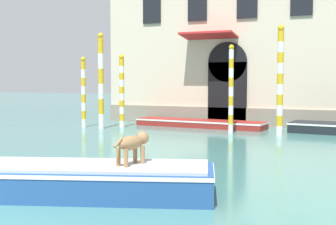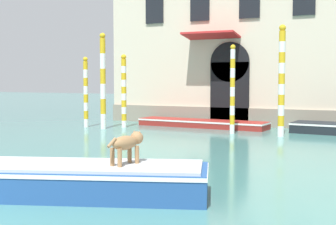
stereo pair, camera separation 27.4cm
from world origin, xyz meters
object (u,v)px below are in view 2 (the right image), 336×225
Objects in this scene: mooring_pole_4 at (124,91)px; dog_on_deck at (127,143)px; mooring_pole_1 at (103,81)px; mooring_pole_0 at (86,92)px; boat_moored_near_palazzo at (202,123)px; mooring_pole_3 at (232,89)px; boat_foreground at (23,178)px; mooring_pole_2 at (282,80)px.

dog_on_deck is at bearing -59.40° from mooring_pole_4.
mooring_pole_1 is at bearing -120.71° from mooring_pole_4.
mooring_pole_0 is at bearing -159.26° from mooring_pole_4.
mooring_pole_1 is 1.27× the size of mooring_pole_4.
mooring_pole_0 reaches higher than boat_moored_near_palazzo.
dog_on_deck is 0.25× the size of mooring_pole_3.
mooring_pole_4 is at bearing 59.29° from mooring_pole_1.
boat_moored_near_palazzo is 1.73× the size of mooring_pole_3.
mooring_pole_0 is at bearing -177.03° from mooring_pole_3.
mooring_pole_3 reaches higher than boat_foreground.
dog_on_deck is at bearing -55.07° from mooring_pole_1.
mooring_pole_3 is 1.08× the size of mooring_pole_4.
mooring_pole_4 is at bearing 177.06° from mooring_pole_3.
mooring_pole_3 reaches higher than mooring_pole_0.
mooring_pole_2 is 7.89m from mooring_pole_4.
dog_on_deck reaches higher than boat_moored_near_palazzo.
mooring_pole_3 is (6.28, 0.69, -0.36)m from mooring_pole_1.
mooring_pole_3 is (7.50, 0.39, 0.20)m from mooring_pole_0.
boat_moored_near_palazzo is 3.54m from mooring_pole_3.
mooring_pole_3 is (2.23, -2.09, 1.79)m from boat_moored_near_palazzo.
mooring_pole_4 is (-7.02, 11.88, 0.72)m from dog_on_deck.
mooring_pole_3 is (0.75, 12.38, 1.62)m from boat_foreground.
mooring_pole_2 is (4.39, -2.21, 2.17)m from boat_moored_near_palazzo.
mooring_pole_3 is 5.71m from mooring_pole_4.
boat_foreground is 12.50m from mooring_pole_3.
dog_on_deck reaches higher than boat_foreground.
boat_moored_near_palazzo is 1.87× the size of mooring_pole_4.
mooring_pole_0 is (-6.75, 11.99, 1.42)m from boat_foreground.
mooring_pole_1 is 1.18× the size of mooring_pole_3.
mooring_pole_1 is at bearing -141.42° from boat_moored_near_palazzo.
mooring_pole_1 is 1.25m from mooring_pole_4.
boat_moored_near_palazzo is 6.04m from mooring_pole_0.
boat_foreground is at bearing -93.47° from mooring_pole_3.
mooring_pole_3 is at bearing 176.70° from mooring_pole_2.
mooring_pole_2 is at bearing -3.04° from mooring_pole_4.
mooring_pole_2 is at bearing 8.12° from dog_on_deck.
mooring_pole_4 is at bearing 176.96° from mooring_pole_2.
boat_moored_near_palazzo is 1.93× the size of mooring_pole_0.
boat_foreground is 1.16× the size of boat_moored_near_palazzo.
mooring_pole_4 is (-7.86, 0.42, -0.52)m from mooring_pole_2.
dog_on_deck is at bearing -83.48° from mooring_pole_3.
dog_on_deck is 0.28× the size of mooring_pole_0.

